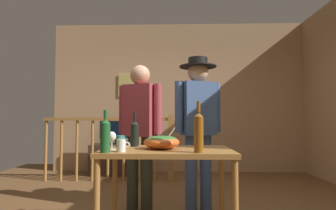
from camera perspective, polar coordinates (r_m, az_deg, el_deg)
The scene contains 15 objects.
back_wall at distance 5.50m, azimuth 2.20°, elevation 1.62°, with size 4.93×0.10×2.90m, color tan.
framed_picture at distance 5.54m, azimuth -8.00°, elevation 3.99°, with size 0.41×0.03×0.44m, color tan.
stair_railing at distance 4.66m, azimuth -8.39°, elevation -7.74°, with size 2.16×0.10×1.09m.
tv_console at distance 5.30m, azimuth -10.73°, elevation -10.90°, with size 0.90×0.40×0.55m, color #38281E.
flat_screen_tv at distance 5.22m, azimuth -10.75°, elevation -5.17°, with size 0.57×0.12×0.43m.
serving_table at distance 2.43m, azimuth -0.26°, elevation -11.11°, with size 1.11×0.71×0.76m.
salad_bowl at distance 2.41m, azimuth -1.33°, elevation -7.49°, with size 0.31×0.31×0.19m.
wine_glass at distance 2.40m, azimuth -11.46°, elevation -6.48°, with size 0.07×0.07×0.15m.
wine_bottle_amber at distance 2.16m, azimuth 6.31°, elevation -5.40°, with size 0.07×0.07×0.40m.
wine_bottle_green at distance 2.20m, azimuth -12.74°, elevation -5.99°, with size 0.08×0.08×0.33m.
wine_bottle_dark at distance 2.65m, azimuth -6.86°, elevation -5.67°, with size 0.08×0.08×0.32m.
mug_teal at distance 2.66m, azimuth -9.72°, elevation -7.27°, with size 0.12×0.08×0.11m.
mug_white at distance 2.24m, azimuth -9.53°, elevation -8.18°, with size 0.11×0.07×0.10m.
person_standing_left at distance 3.16m, azimuth -5.79°, elevation -3.99°, with size 0.51×0.33×1.63m.
person_standing_right at distance 3.15m, azimuth 6.20°, elevation -2.72°, with size 0.53×0.42×1.71m.
Camera 1 is at (-0.05, -2.83, 1.01)m, focal length 29.73 mm.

